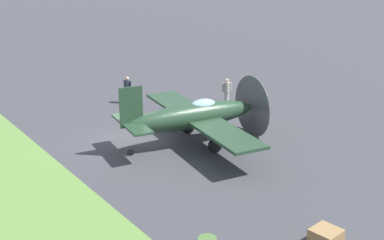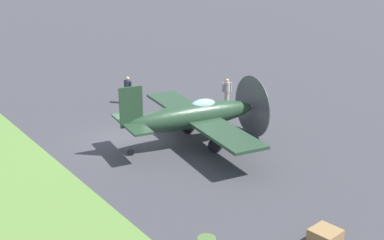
% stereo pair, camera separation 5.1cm
% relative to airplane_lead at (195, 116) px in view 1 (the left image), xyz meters
% --- Properties ---
extents(ground_plane, '(160.00, 160.00, 0.00)m').
position_rel_airplane_lead_xyz_m(ground_plane, '(-2.19, -2.83, -1.49)').
color(ground_plane, '#38383D').
extents(airplane_lead, '(10.06, 8.01, 3.56)m').
position_rel_airplane_lead_xyz_m(airplane_lead, '(0.00, 0.00, 0.00)').
color(airplane_lead, '#233D28').
rests_on(airplane_lead, ground).
extents(ground_crew_chief, '(0.38, 0.59, 1.73)m').
position_rel_airplane_lead_xyz_m(ground_crew_chief, '(-4.07, 5.48, -0.58)').
color(ground_crew_chief, '#9E998E').
rests_on(ground_crew_chief, ground).
extents(ground_crew_mechanic, '(0.60, 0.38, 1.73)m').
position_rel_airplane_lead_xyz_m(ground_crew_mechanic, '(-8.15, 0.72, -0.58)').
color(ground_crew_mechanic, '#2D3342').
rests_on(ground_crew_mechanic, ground).
extents(supply_crate, '(1.00, 1.00, 0.64)m').
position_rel_airplane_lead_xyz_m(supply_crate, '(10.20, -2.07, -1.17)').
color(supply_crate, olive).
rests_on(supply_crate, ground).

